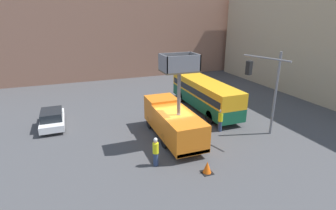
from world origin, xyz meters
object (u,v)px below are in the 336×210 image
(road_worker_near_truck, at_px, (156,152))
(traffic_cone_near_truck, at_px, (207,168))
(city_bus, at_px, (205,93))
(parked_car_curbside, at_px, (52,118))
(traffic_light_pole, at_px, (267,83))
(utility_truck, at_px, (172,120))
(road_worker_directing, at_px, (220,120))

(road_worker_near_truck, distance_m, traffic_cone_near_truck, 3.27)
(city_bus, height_order, parked_car_curbside, city_bus)
(traffic_light_pole, xyz_separation_m, road_worker_near_truck, (-8.78, -0.84, -3.42))
(city_bus, bearing_deg, utility_truck, 141.30)
(utility_truck, bearing_deg, road_worker_near_truck, -126.94)
(utility_truck, xyz_separation_m, traffic_light_pole, (6.40, -2.33, 2.83))
(utility_truck, bearing_deg, city_bus, 42.17)
(city_bus, bearing_deg, road_worker_near_truck, 145.19)
(utility_truck, relative_size, traffic_light_pole, 1.12)
(road_worker_near_truck, relative_size, traffic_cone_near_truck, 2.52)
(utility_truck, height_order, road_worker_near_truck, utility_truck)
(road_worker_near_truck, xyz_separation_m, road_worker_directing, (6.47, 3.01, 0.00))
(utility_truck, xyz_separation_m, parked_car_curbside, (-8.62, 5.60, -0.80))
(utility_truck, height_order, traffic_cone_near_truck, utility_truck)
(city_bus, distance_m, traffic_light_pole, 7.65)
(utility_truck, xyz_separation_m, road_worker_near_truck, (-2.38, -3.17, -0.58))
(utility_truck, height_order, traffic_light_pole, utility_truck)
(traffic_light_pole, xyz_separation_m, parked_car_curbside, (-15.02, 7.93, -3.63))
(city_bus, relative_size, road_worker_near_truck, 5.31)
(road_worker_directing, xyz_separation_m, parked_car_curbside, (-12.71, 5.76, -0.22))
(traffic_light_pole, bearing_deg, road_worker_near_truck, -174.55)
(road_worker_directing, height_order, parked_car_curbside, road_worker_directing)
(traffic_cone_near_truck, bearing_deg, parked_car_curbside, 129.76)
(utility_truck, xyz_separation_m, city_bus, (5.27, 4.77, 0.22))
(utility_truck, bearing_deg, traffic_cone_near_truck, -87.35)
(road_worker_near_truck, bearing_deg, traffic_light_pole, 162.11)
(traffic_cone_near_truck, bearing_deg, road_worker_directing, 51.67)
(traffic_light_pole, relative_size, parked_car_curbside, 1.49)
(utility_truck, distance_m, road_worker_near_truck, 4.00)
(traffic_light_pole, relative_size, road_worker_directing, 3.38)
(traffic_light_pole, distance_m, traffic_cone_near_truck, 7.85)
(traffic_light_pole, height_order, road_worker_directing, traffic_light_pole)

